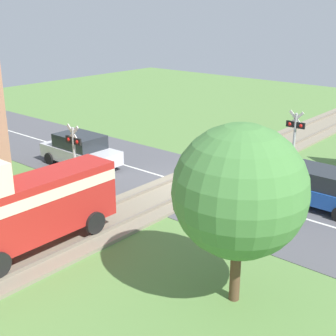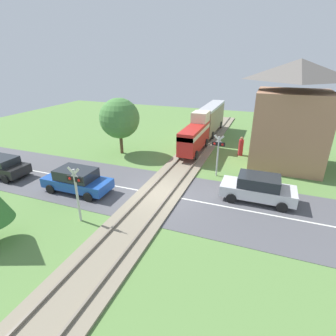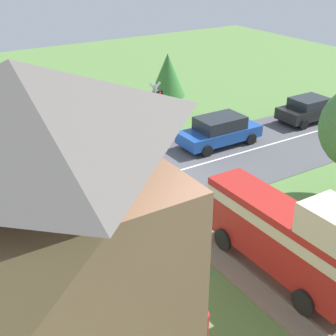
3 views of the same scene
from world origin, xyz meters
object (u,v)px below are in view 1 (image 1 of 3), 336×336
Objects in this scene: car_near_crossing at (314,186)px; crossing_signal_west_approach at (295,134)px; crossing_signal_east_approach at (74,151)px; car_far_side at (80,150)px.

crossing_signal_west_approach reaches higher than car_near_crossing.
crossing_signal_west_approach is 1.00× the size of crossing_signal_east_approach.
car_far_side is at bearing 33.10° from crossing_signal_west_approach.
crossing_signal_east_approach reaches higher than car_near_crossing.
car_near_crossing is at bearing -165.00° from car_far_side.
crossing_signal_east_approach is (-2.96, 2.65, 1.13)m from car_far_side.
crossing_signal_west_approach is (-8.49, -5.53, 1.13)m from car_far_side.
car_near_crossing is at bearing -144.60° from crossing_signal_east_approach.
crossing_signal_east_approach is (7.78, 5.53, 1.16)m from car_near_crossing.
crossing_signal_east_approach reaches higher than car_far_side.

